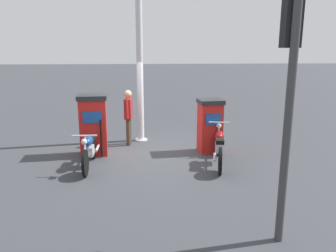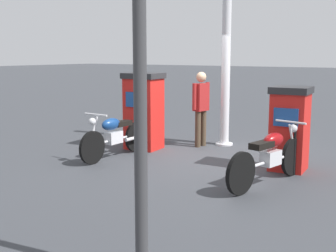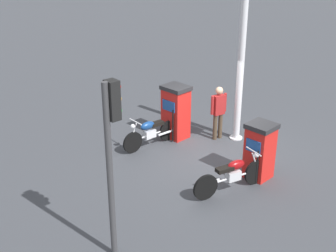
% 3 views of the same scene
% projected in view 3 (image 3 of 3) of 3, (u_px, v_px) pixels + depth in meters
% --- Properties ---
extents(ground_plane, '(120.00, 120.00, 0.00)m').
position_uv_depth(ground_plane, '(213.00, 155.00, 12.84)').
color(ground_plane, '#383A3F').
extents(fuel_pump_near, '(0.71, 0.83, 1.67)m').
position_uv_depth(fuel_pump_near, '(176.00, 112.00, 13.64)').
color(fuel_pump_near, red).
rests_on(fuel_pump_near, ground).
extents(fuel_pump_far, '(0.71, 0.71, 1.51)m').
position_uv_depth(fuel_pump_far, '(260.00, 151.00, 11.40)').
color(fuel_pump_far, red).
rests_on(fuel_pump_far, ground).
extents(motorcycle_near_pump, '(1.96, 0.56, 0.96)m').
position_uv_depth(motorcycle_near_pump, '(150.00, 132.00, 13.16)').
color(motorcycle_near_pump, black).
rests_on(motorcycle_near_pump, ground).
extents(motorcycle_far_pump, '(2.13, 0.72, 0.97)m').
position_uv_depth(motorcycle_far_pump, '(233.00, 174.00, 10.88)').
color(motorcycle_far_pump, black).
rests_on(motorcycle_far_pump, ground).
extents(attendant_person, '(0.58, 0.26, 1.68)m').
position_uv_depth(attendant_person, '(218.00, 109.00, 13.47)').
color(attendant_person, '#473828').
rests_on(attendant_person, ground).
extents(roadside_traffic_light, '(0.38, 0.24, 3.60)m').
position_uv_depth(roadside_traffic_light, '(112.00, 142.00, 7.95)').
color(roadside_traffic_light, '#38383A').
rests_on(roadside_traffic_light, ground).
extents(canopy_support_pole, '(0.40, 0.40, 4.57)m').
position_uv_depth(canopy_support_pole, '(241.00, 70.00, 12.99)').
color(canopy_support_pole, silver).
rests_on(canopy_support_pole, ground).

